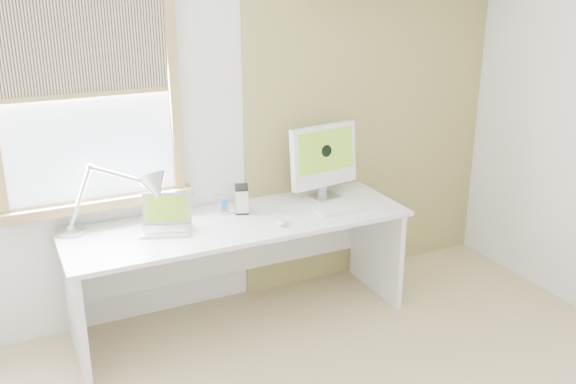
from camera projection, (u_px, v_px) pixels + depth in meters
room at (391, 200)px, 2.81m from camera, size 4.04×3.54×2.64m
accent_wall at (371, 105)px, 4.70m from camera, size 2.00×0.02×2.60m
window at (86, 95)px, 3.78m from camera, size 1.20×0.14×1.42m
desk at (236, 245)px, 4.22m from camera, size 2.20×0.70×0.73m
desk_lamp at (139, 193)px, 3.94m from camera, size 0.74×0.35×0.43m
laptop at (167, 221)px, 3.96m from camera, size 0.36×0.33×0.21m
phone_dock at (224, 209)px, 4.21m from camera, size 0.07×0.07×0.12m
external_drive at (242, 199)px, 4.22m from camera, size 0.12×0.16×0.18m
imac at (324, 157)px, 4.43m from camera, size 0.53×0.20×0.51m
keyboard at (350, 208)px, 4.28m from camera, size 0.47×0.15×0.02m
mouse at (282, 222)px, 4.04m from camera, size 0.10×0.12×0.03m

